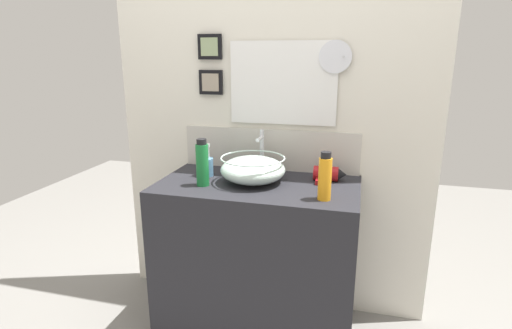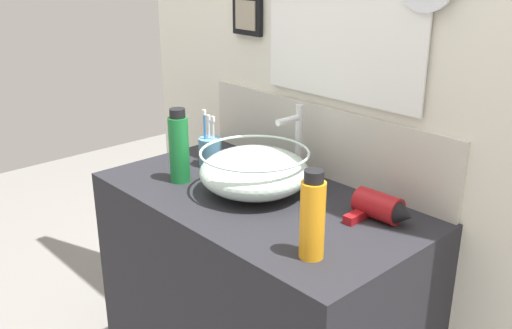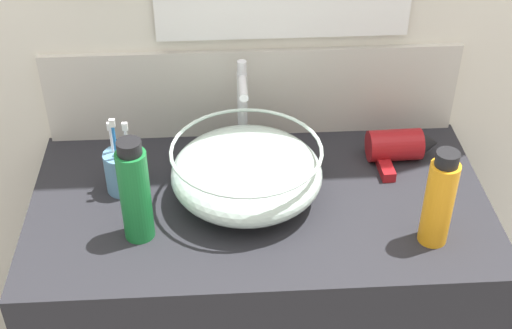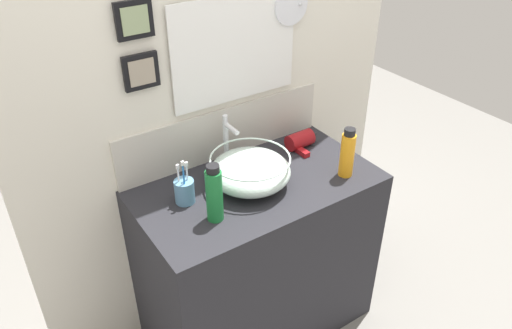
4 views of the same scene
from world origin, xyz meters
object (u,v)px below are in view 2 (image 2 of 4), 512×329
glass_bowl_sink (255,171)px  shampoo_bottle (179,147)px  hair_drier (382,208)px  faucet (296,138)px  toothbrush_cup (210,151)px  spray_bottle (312,217)px

glass_bowl_sink → shampoo_bottle: (-0.23, -0.11, 0.04)m
hair_drier → shampoo_bottle: size_ratio=0.72×
hair_drier → faucet: bearing=171.9°
toothbrush_cup → spray_bottle: size_ratio=0.89×
shampoo_bottle → spray_bottle: bearing=-4.8°
glass_bowl_sink → faucet: faucet is taller
hair_drier → toothbrush_cup: toothbrush_cup is taller
faucet → spray_bottle: size_ratio=1.09×
toothbrush_cup → spray_bottle: bearing=-17.8°
glass_bowl_sink → shampoo_bottle: size_ratio=1.40×
toothbrush_cup → shampoo_bottle: (0.05, -0.16, 0.06)m
toothbrush_cup → shampoo_bottle: bearing=-73.9°
shampoo_bottle → toothbrush_cup: bearing=106.1°
shampoo_bottle → faucet: bearing=51.4°
toothbrush_cup → spray_bottle: (0.66, -0.21, 0.05)m
faucet → hair_drier: size_ratio=1.41×
glass_bowl_sink → faucet: (0.00, 0.18, 0.07)m
glass_bowl_sink → hair_drier: glass_bowl_sink is taller
hair_drier → toothbrush_cup: bearing=-173.2°
glass_bowl_sink → shampoo_bottle: bearing=-154.3°
spray_bottle → shampoo_bottle: bearing=175.2°
shampoo_bottle → hair_drier: bearing=21.4°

